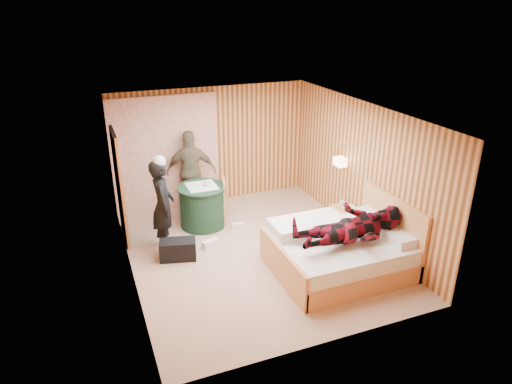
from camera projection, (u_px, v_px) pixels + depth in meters
name	position (u px, v px, depth m)	size (l,w,h in m)	color
floor	(255.00, 252.00, 8.08)	(4.20, 5.00, 0.01)	tan
ceiling	(254.00, 112.00, 7.11)	(4.20, 5.00, 0.01)	white
wall_back	(212.00, 146.00, 9.74)	(4.20, 0.02, 2.50)	#EFA25B
wall_left	(125.00, 206.00, 6.88)	(0.02, 5.00, 2.50)	#EFA25B
wall_right	(362.00, 171.00, 8.30)	(0.02, 5.00, 2.50)	#EFA25B
curtain	(166.00, 154.00, 9.36)	(2.20, 0.08, 2.40)	white
doorway	(119.00, 187.00, 8.18)	(0.06, 0.90, 2.05)	black
wall_lamp	(340.00, 162.00, 8.61)	(0.26, 0.24, 0.16)	gold
bed	(341.00, 251.00, 7.46)	(2.13, 1.68, 1.15)	#EBA360
nightstand	(344.00, 219.00, 8.70)	(0.38, 0.51, 0.50)	#EBA360
round_table	(203.00, 206.00, 8.88)	(0.95, 0.95, 0.84)	#1E4228
chair_far	(194.00, 187.00, 9.48)	(0.49, 0.49, 0.93)	#EBA360
chair_near	(219.00, 199.00, 8.89)	(0.52, 0.52, 0.94)	#EBA360
duffel_bag	(178.00, 250.00, 7.81)	(0.61, 0.33, 0.35)	black
sneaker_left	(210.00, 244.00, 8.21)	(0.31, 0.12, 0.14)	white
sneaker_right	(238.00, 226.00, 8.90)	(0.24, 0.10, 0.11)	white
woman_standing	(163.00, 206.00, 7.90)	(0.60, 0.40, 1.66)	black
man_at_table	(191.00, 171.00, 9.39)	(1.01, 0.42, 1.72)	brown
man_on_bed	(354.00, 219.00, 7.01)	(1.77, 0.67, 0.86)	maroon
book_lower	(347.00, 208.00, 8.56)	(0.17, 0.22, 0.02)	white
book_upper	(347.00, 207.00, 8.55)	(0.16, 0.22, 0.02)	white
cup_nightstand	(342.00, 203.00, 8.70)	(0.10, 0.10, 0.09)	white
cup_table	(207.00, 184.00, 8.69)	(0.12, 0.12, 0.10)	white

